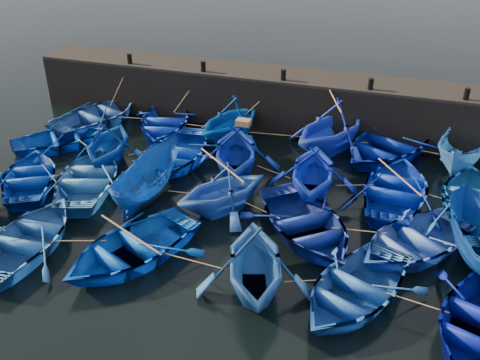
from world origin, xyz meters
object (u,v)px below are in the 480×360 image
(boat_0, at_px, (98,115))
(wooden_crate, at_px, (243,122))
(boat_8, at_px, (178,152))
(boat_13, at_px, (30,176))

(boat_0, relative_size, wooden_crate, 9.16)
(boat_8, bearing_deg, boat_13, -146.94)
(boat_0, distance_m, boat_13, 6.28)
(boat_0, xyz_separation_m, boat_8, (5.47, -2.48, -0.04))
(boat_0, bearing_deg, boat_13, 115.60)
(boat_8, distance_m, boat_13, 6.06)
(boat_0, xyz_separation_m, boat_13, (0.71, -6.24, -0.07))
(boat_0, height_order, boat_13, boat_0)
(boat_0, distance_m, boat_8, 6.00)
(boat_8, relative_size, wooden_crate, 8.51)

